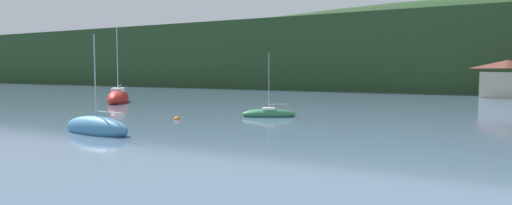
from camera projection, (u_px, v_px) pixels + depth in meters
wooded_hillside at (478, 61)px, 100.39m from camera, size 352.00×63.81×32.59m
shore_building_west at (507, 80)px, 60.30m from camera, size 6.84×3.41×5.15m
sailboat_far_0 at (118, 98)px, 52.37m from camera, size 6.80×7.64×9.39m
sailboat_mid_1 at (96, 128)px, 27.00m from camera, size 5.61×1.99×6.41m
sailboat_far_2 at (269, 114)px, 36.60m from camera, size 4.56×3.51×5.49m
mooring_buoy_mid at (177, 120)px, 34.48m from camera, size 0.50×0.50×0.50m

